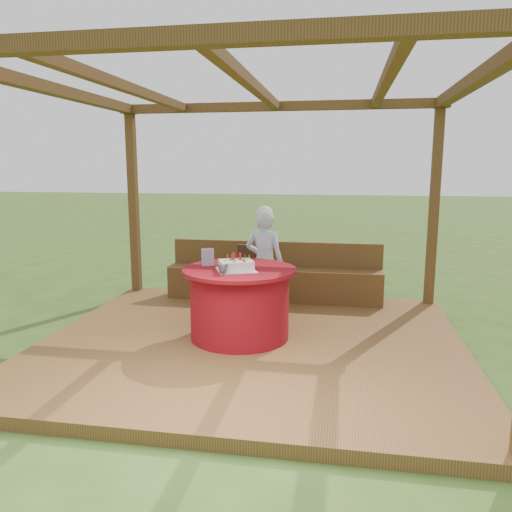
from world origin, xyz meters
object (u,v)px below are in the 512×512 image
(table, at_px, (240,303))
(drinking_glass, at_px, (223,269))
(birthday_cake, at_px, (236,265))
(chair, at_px, (250,275))
(elderly_woman, at_px, (264,261))
(gift_bag, at_px, (208,257))
(bench, at_px, (274,281))

(table, bearing_deg, drinking_glass, -108.09)
(birthday_cake, bearing_deg, table, 82.30)
(chair, bearing_deg, drinking_glass, -90.67)
(elderly_woman, height_order, birthday_cake, elderly_woman)
(birthday_cake, height_order, gift_bag, gift_bag)
(chair, bearing_deg, elderly_woman, -40.66)
(elderly_woman, height_order, gift_bag, elderly_woman)
(elderly_woman, bearing_deg, bench, 88.65)
(chair, xyz_separation_m, elderly_woman, (0.22, -0.19, 0.24))
(table, relative_size, birthday_cake, 2.40)
(table, relative_size, gift_bag, 6.61)
(table, bearing_deg, chair, 94.56)
(bench, distance_m, elderly_woman, 0.87)
(elderly_woman, xyz_separation_m, drinking_glass, (-0.23, -1.23, 0.13))
(bench, xyz_separation_m, table, (-0.15, -1.67, 0.13))
(gift_bag, xyz_separation_m, drinking_glass, (0.27, -0.42, -0.04))
(table, height_order, birthday_cake, birthday_cake)
(table, relative_size, chair, 1.46)
(chair, distance_m, elderly_woman, 0.37)
(birthday_cake, xyz_separation_m, drinking_glass, (-0.09, -0.22, -0.00))
(drinking_glass, bearing_deg, elderly_woman, 79.28)
(gift_bag, bearing_deg, drinking_glass, -78.50)
(table, bearing_deg, birthday_cake, -97.70)
(table, height_order, gift_bag, gift_bag)
(elderly_woman, relative_size, birthday_cake, 2.70)
(elderly_woman, distance_m, drinking_glass, 1.26)
(drinking_glass, bearing_deg, bench, 82.80)
(bench, height_order, drinking_glass, drinking_glass)
(elderly_woman, bearing_deg, table, -98.04)
(birthday_cake, relative_size, gift_bag, 2.75)
(elderly_woman, height_order, drinking_glass, elderly_woman)
(table, xyz_separation_m, elderly_woman, (0.13, 0.91, 0.30))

